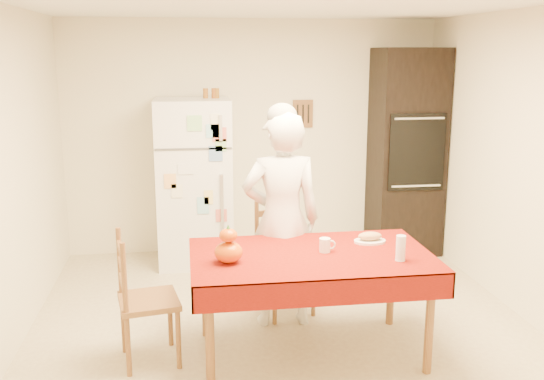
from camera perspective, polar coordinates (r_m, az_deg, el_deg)
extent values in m
plane|color=tan|center=(4.82, 1.34, -13.69)|extent=(4.50, 4.50, 0.00)
cube|color=beige|center=(6.60, -1.84, 4.97)|extent=(4.00, 0.02, 2.50)
cube|color=beige|center=(2.31, 10.92, -10.34)|extent=(4.00, 0.02, 2.50)
cube|color=beige|center=(5.13, 24.05, 1.59)|extent=(0.02, 4.50, 2.50)
cube|color=white|center=(4.33, 1.52, 17.45)|extent=(4.00, 4.50, 0.02)
cube|color=brown|center=(6.64, 2.92, 7.18)|extent=(0.22, 0.02, 0.30)
cube|color=white|center=(6.27, -7.35, 0.74)|extent=(0.75, 0.70, 1.70)
cube|color=silver|center=(5.81, -4.85, 5.85)|extent=(0.03, 0.03, 0.25)
cube|color=silver|center=(5.95, -4.72, -1.33)|extent=(0.03, 0.03, 0.60)
cube|color=black|center=(6.70, 12.51, 3.49)|extent=(0.70, 0.60, 2.20)
cube|color=black|center=(6.40, 13.50, 3.48)|extent=(0.59, 0.02, 0.80)
cylinder|color=brown|center=(4.02, -5.88, -13.78)|extent=(0.06, 0.06, 0.71)
cylinder|color=brown|center=(4.73, -6.29, -9.57)|extent=(0.06, 0.06, 0.71)
cylinder|color=brown|center=(4.32, 14.60, -12.16)|extent=(0.06, 0.06, 0.71)
cylinder|color=brown|center=(4.99, 11.14, -8.52)|extent=(0.06, 0.06, 0.71)
cube|color=brown|center=(4.32, 3.70, -6.42)|extent=(1.60, 0.90, 0.04)
cube|color=#4F0B04|center=(4.31, 3.71, -6.09)|extent=(1.70, 1.00, 0.01)
cylinder|color=brown|center=(4.94, 0.25, -10.23)|extent=(0.04, 0.04, 0.43)
cylinder|color=brown|center=(5.23, -1.42, -8.92)|extent=(0.04, 0.04, 0.43)
cylinder|color=brown|center=(5.10, 3.93, -9.51)|extent=(0.04, 0.04, 0.43)
cylinder|color=brown|center=(5.38, 2.11, -8.29)|extent=(0.04, 0.04, 0.43)
cube|color=brown|center=(5.07, 1.24, -6.76)|extent=(0.52, 0.51, 0.04)
cube|color=brown|center=(5.14, 0.38, -3.56)|extent=(0.35, 0.14, 0.50)
cylinder|color=brown|center=(4.35, -8.80, -13.75)|extent=(0.04, 0.04, 0.43)
cylinder|color=brown|center=(4.32, -13.39, -14.18)|extent=(0.04, 0.04, 0.43)
cylinder|color=brown|center=(4.67, -9.56, -11.83)|extent=(0.04, 0.04, 0.43)
cylinder|color=brown|center=(4.64, -13.80, -12.21)|extent=(0.04, 0.04, 0.43)
cube|color=brown|center=(4.40, -11.52, -10.20)|extent=(0.47, 0.48, 0.04)
cube|color=brown|center=(4.29, -13.94, -7.32)|extent=(0.09, 0.36, 0.50)
imported|color=silver|center=(4.77, 0.91, -2.87)|extent=(0.63, 0.42, 1.72)
cylinder|color=white|center=(4.34, 4.99, -5.19)|extent=(0.08, 0.08, 0.10)
ellipsoid|color=red|center=(4.12, -4.11, -5.85)|extent=(0.19, 0.19, 0.14)
ellipsoid|color=orange|center=(4.08, -4.14, -4.28)|extent=(0.12, 0.12, 0.09)
cylinder|color=white|center=(4.23, 12.02, -5.37)|extent=(0.07, 0.07, 0.18)
cylinder|color=white|center=(4.60, 9.19, -4.78)|extent=(0.24, 0.24, 0.02)
ellipsoid|color=#A27C4F|center=(4.59, 9.21, -4.30)|extent=(0.18, 0.10, 0.06)
cylinder|color=#92561A|center=(6.20, -6.28, 9.04)|extent=(0.05, 0.05, 0.10)
cylinder|color=brown|center=(6.20, -5.49, 9.06)|extent=(0.05, 0.05, 0.10)
cylinder|color=brown|center=(6.20, -5.22, 9.07)|extent=(0.05, 0.05, 0.10)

